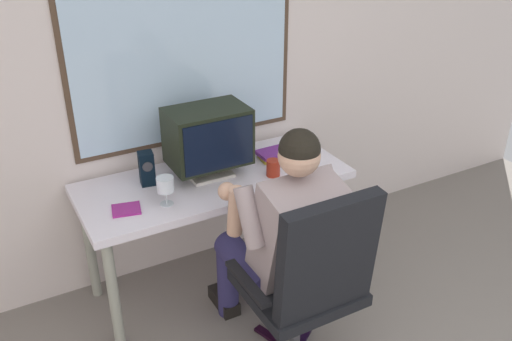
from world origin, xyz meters
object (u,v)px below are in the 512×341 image
at_px(crt_monitor, 208,137).
at_px(book_stack, 273,155).
at_px(person_seated, 282,234).
at_px(desk_speaker, 147,168).
at_px(office_chair, 312,276).
at_px(desk, 215,191).
at_px(cd_case, 126,209).
at_px(coffee_mug, 273,168).
at_px(wine_glass, 165,186).

relative_size(crt_monitor, book_stack, 2.41).
distance_m(person_seated, desk_speaker, 0.84).
xyz_separation_m(office_chair, crt_monitor, (-0.10, 0.90, 0.38)).
relative_size(person_seated, book_stack, 6.99).
distance_m(office_chair, crt_monitor, 0.98).
bearing_deg(desk_speaker, office_chair, -65.16).
relative_size(desk, crt_monitor, 3.45).
height_order(office_chair, cd_case, office_chair).
bearing_deg(office_chair, desk_speaker, 114.84).
distance_m(person_seated, coffee_mug, 0.51).
bearing_deg(crt_monitor, coffee_mug, -29.35).
relative_size(desk_speaker, coffee_mug, 2.01).
height_order(desk, office_chair, office_chair).
relative_size(person_seated, coffee_mug, 13.35).
relative_size(office_chair, person_seated, 0.83).
bearing_deg(desk_speaker, wine_glass, -86.92).
bearing_deg(coffee_mug, office_chair, -106.28).
relative_size(wine_glass, desk_speaker, 0.80).
relative_size(desk, coffee_mug, 15.87).
bearing_deg(book_stack, crt_monitor, -178.21).
xyz_separation_m(wine_glass, coffee_mug, (0.64, 0.01, -0.06)).
bearing_deg(cd_case, office_chair, -49.76).
distance_m(person_seated, cd_case, 0.80).
relative_size(wine_glass, coffee_mug, 1.62).
distance_m(office_chair, cd_case, 0.99).
height_order(book_stack, cd_case, book_stack).
xyz_separation_m(person_seated, wine_glass, (-0.43, 0.44, 0.17)).
distance_m(office_chair, person_seated, 0.28).
bearing_deg(wine_glass, person_seated, -45.43).
relative_size(desk, person_seated, 1.19).
distance_m(wine_glass, coffee_mug, 0.64).
bearing_deg(desk_speaker, book_stack, -3.92).
distance_m(office_chair, book_stack, 0.98).
distance_m(book_stack, coffee_mug, 0.22).
relative_size(desk_speaker, cd_case, 1.16).
bearing_deg(office_chair, person_seated, 89.87).
relative_size(office_chair, crt_monitor, 2.41).
bearing_deg(person_seated, crt_monitor, 99.56).
xyz_separation_m(book_stack, cd_case, (-0.95, -0.16, -0.02)).
distance_m(desk, crt_monitor, 0.32).
relative_size(person_seated, crt_monitor, 2.90).
bearing_deg(wine_glass, crt_monitor, 29.77).
distance_m(desk, wine_glass, 0.41).
relative_size(desk_speaker, book_stack, 1.05).
bearing_deg(person_seated, desk_speaker, 122.80).
xyz_separation_m(office_chair, person_seated, (0.00, 0.27, 0.08)).
distance_m(desk_speaker, book_stack, 0.77).
height_order(person_seated, book_stack, person_seated).
relative_size(cd_case, coffee_mug, 1.74).
relative_size(wine_glass, book_stack, 0.85).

